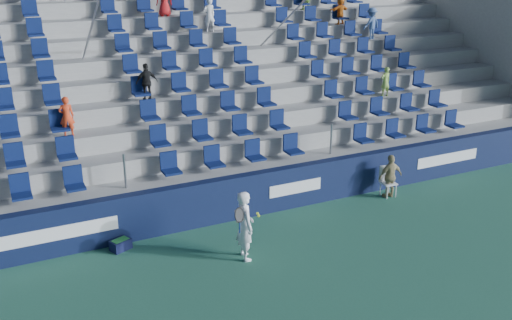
% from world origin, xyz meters
% --- Properties ---
extents(ground, '(70.00, 70.00, 0.00)m').
position_xyz_m(ground, '(0.00, 0.00, 0.00)').
color(ground, '#2B644C').
rests_on(ground, ground).
extents(sponsor_wall, '(24.00, 0.32, 1.20)m').
position_xyz_m(sponsor_wall, '(0.00, 3.15, 0.60)').
color(sponsor_wall, '#0F183A').
rests_on(sponsor_wall, ground).
extents(grandstand, '(24.00, 8.17, 6.63)m').
position_xyz_m(grandstand, '(-0.00, 8.24, 2.14)').
color(grandstand, '#9C9C97').
rests_on(grandstand, ground).
extents(tennis_player, '(0.69, 0.66, 1.67)m').
position_xyz_m(tennis_player, '(-0.90, 1.09, 0.84)').
color(tennis_player, white).
rests_on(tennis_player, ground).
extents(line_judge_chair, '(0.43, 0.44, 0.90)m').
position_xyz_m(line_judge_chair, '(4.36, 2.64, 0.51)').
color(line_judge_chair, white).
rests_on(line_judge_chair, ground).
extents(line_judge, '(0.77, 0.35, 1.29)m').
position_xyz_m(line_judge, '(4.36, 2.50, 0.65)').
color(line_judge, tan).
rests_on(line_judge, ground).
extents(ball_bin, '(0.55, 0.47, 0.26)m').
position_xyz_m(ball_bin, '(-3.43, 2.75, 0.14)').
color(ball_bin, black).
rests_on(ball_bin, ground).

